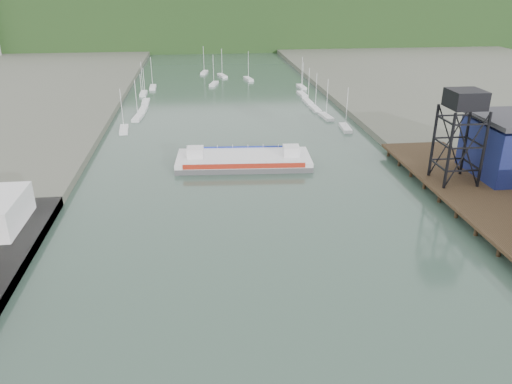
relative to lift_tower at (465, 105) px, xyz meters
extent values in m
cube|color=black|center=(2.00, -13.00, -13.75)|extent=(14.00, 70.00, 0.50)
cylinder|color=black|center=(-4.00, -13.00, -14.85)|extent=(0.60, 0.60, 2.20)
cylinder|color=black|center=(-3.00, -3.00, -7.00)|extent=(0.50, 0.50, 13.00)
cylinder|color=black|center=(3.00, -3.00, -7.00)|extent=(0.50, 0.50, 13.00)
cylinder|color=black|center=(-3.00, 3.00, -7.00)|extent=(0.50, 0.50, 13.00)
cylinder|color=black|center=(3.00, 3.00, -7.00)|extent=(0.50, 0.50, 13.00)
cube|color=black|center=(0.00, 0.00, 1.00)|extent=(5.50, 5.50, 3.00)
cube|color=silver|center=(-62.54, 45.89, -15.30)|extent=(2.67, 7.65, 0.90)
cube|color=silver|center=(-60.28, 57.30, -15.30)|extent=(2.81, 7.67, 0.90)
cube|color=silver|center=(-59.71, 66.17, -15.30)|extent=(2.35, 7.59, 0.90)
cube|color=silver|center=(-59.81, 76.09, -15.30)|extent=(2.01, 7.50, 0.90)
cube|color=silver|center=(-61.64, 88.33, -15.30)|extent=(2.00, 7.50, 0.90)
cube|color=silver|center=(-59.32, 98.17, -15.30)|extent=(2.16, 7.54, 0.90)
cube|color=silver|center=(-7.44, 41.03, -15.30)|extent=(2.53, 7.62, 0.90)
cube|color=silver|center=(-9.54, 52.51, -15.30)|extent=(2.76, 7.67, 0.90)
cube|color=silver|center=(-10.54, 61.29, -15.30)|extent=(2.22, 7.56, 0.90)
cube|color=silver|center=(-10.73, 70.28, -15.30)|extent=(2.18, 7.54, 0.90)
cube|color=silver|center=(-10.33, 81.38, -15.30)|extent=(2.46, 7.61, 0.90)
cube|color=silver|center=(-8.22, 92.99, -15.30)|extent=(2.48, 7.61, 0.90)
cube|color=silver|center=(-38.16, 102.00, -15.30)|extent=(3.78, 7.76, 0.90)
cube|color=silver|center=(-24.96, 110.00, -15.30)|extent=(3.31, 7.74, 0.90)
cube|color=silver|center=(-34.34, 118.00, -15.30)|extent=(3.76, 7.76, 0.90)
cube|color=silver|center=(-41.11, 126.00, -15.30)|extent=(3.40, 7.74, 0.90)
cube|color=black|center=(-35.00, 242.00, -3.65)|extent=(500.00, 120.00, 28.00)
sphere|color=black|center=(-115.00, 242.00, -7.65)|extent=(80.00, 80.00, 80.00)
sphere|color=black|center=(55.00, 252.00, -9.65)|extent=(70.00, 70.00, 70.00)
cube|color=#474749|center=(-35.24, 18.10, -15.11)|extent=(27.49, 12.45, 1.07)
cube|color=silver|center=(-35.24, 18.10, -14.14)|extent=(27.49, 12.45, 0.86)
cube|color=#9D2112|center=(-35.59, 12.69, -13.93)|extent=(23.60, 1.68, 0.97)
cube|color=navy|center=(-34.90, 23.52, -13.93)|extent=(23.60, 1.68, 0.97)
cube|color=silver|center=(-44.89, 18.73, -12.85)|extent=(3.42, 3.42, 2.15)
cube|color=silver|center=(-25.60, 17.48, -12.85)|extent=(3.42, 3.42, 2.15)
camera|label=1|loc=(-43.67, -76.96, 19.24)|focal=35.00mm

